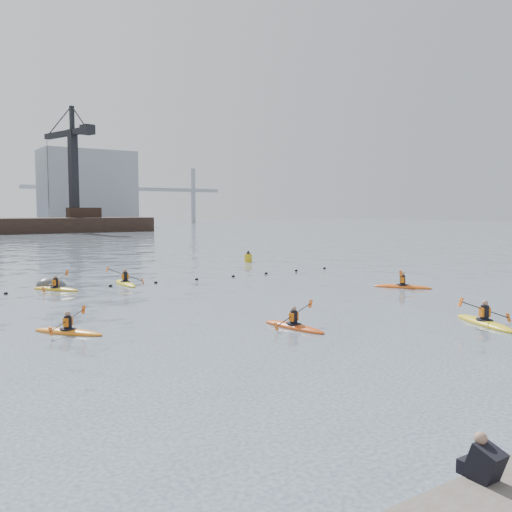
% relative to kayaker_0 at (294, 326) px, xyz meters
% --- Properties ---
extents(ground, '(400.00, 400.00, 0.00)m').
position_rel_kayaker_0_xyz_m(ground, '(-0.23, -6.54, -0.10)').
color(ground, '#333E4B').
rests_on(ground, ground).
extents(float_line, '(33.24, 0.73, 0.24)m').
position_rel_kayaker_0_xyz_m(float_line, '(-0.73, 15.99, -0.07)').
color(float_line, black).
rests_on(float_line, ground).
extents(kayaker_0, '(2.20, 3.28, 1.17)m').
position_rel_kayaker_0_xyz_m(kayaker_0, '(0.00, 0.00, 0.00)').
color(kayaker_0, '#C24312').
rests_on(kayaker_0, ground).
extents(kayaker_1, '(2.41, 3.68, 1.33)m').
position_rel_kayaker_0_xyz_m(kayaker_1, '(7.10, -3.92, 0.01)').
color(kayaker_1, gold).
rests_on(kayaker_1, ground).
extents(kayaker_2, '(2.40, 2.86, 1.05)m').
position_rel_kayaker_0_xyz_m(kayaker_2, '(-7.91, 4.17, -0.00)').
color(kayaker_2, orange).
rests_on(kayaker_2, ground).
extents(kayaker_3, '(2.48, 3.61, 1.37)m').
position_rel_kayaker_0_xyz_m(kayaker_3, '(-1.07, 16.38, 0.01)').
color(kayaker_3, yellow).
rests_on(kayaker_3, ground).
extents(kayaker_4, '(2.61, 3.28, 1.36)m').
position_rel_kayaker_0_xyz_m(kayaker_4, '(12.60, 5.28, 0.01)').
color(kayaker_4, '#D25113').
rests_on(kayaker_4, ground).
extents(kayaker_5, '(2.46, 3.02, 1.22)m').
position_rel_kayaker_0_xyz_m(kayaker_5, '(-5.45, 16.26, 0.00)').
color(kayaker_5, gold).
rests_on(kayaker_5, ground).
extents(mooring_buoy, '(2.71, 2.25, 1.53)m').
position_rel_kayaker_0_xyz_m(mooring_buoy, '(-5.26, 18.00, -0.10)').
color(mooring_buoy, '#383B3C').
rests_on(mooring_buoy, ground).
extents(nav_buoy, '(0.69, 0.69, 1.25)m').
position_rel_kayaker_0_xyz_m(nav_buoy, '(13.77, 24.57, 0.28)').
color(nav_buoy, gold).
rests_on(nav_buoy, ground).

